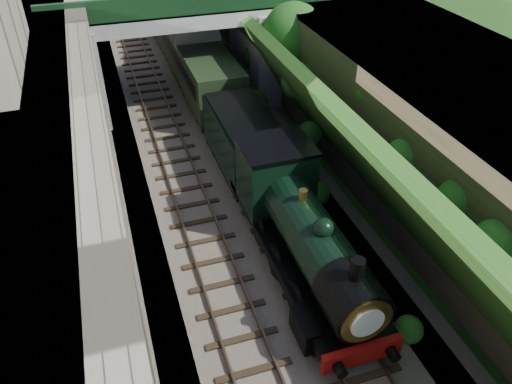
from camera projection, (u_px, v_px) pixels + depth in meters
trackbed at (198, 126)px, 29.15m from camera, size 10.00×90.00×0.20m
retaining_wall at (90, 83)px, 25.77m from camera, size 1.00×90.00×7.00m
street_plateau_left at (18, 92)px, 24.88m from camera, size 6.00×90.00×7.00m
street_plateau_right at (350, 57)px, 29.79m from camera, size 8.00×90.00×6.25m
embankment_slope at (286, 81)px, 27.99m from camera, size 4.61×90.00×6.37m
track_left at (164, 128)px, 28.56m from camera, size 2.50×90.00×0.20m
track_right at (218, 120)px, 29.37m from camera, size 2.50×90.00×0.20m
road_bridge at (195, 35)px, 30.15m from camera, size 16.00×6.40×7.25m
tree at (294, 36)px, 28.20m from camera, size 3.60×3.80×6.60m
locomotive at (302, 232)px, 18.62m from camera, size 3.10×10.23×3.83m
tender at (244, 144)px, 24.45m from camera, size 2.70×6.00×3.05m
coach_front at (190, 49)px, 33.92m from camera, size 2.90×18.00×3.70m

